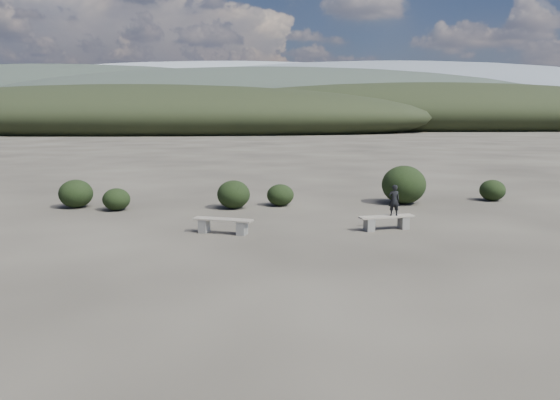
{
  "coord_description": "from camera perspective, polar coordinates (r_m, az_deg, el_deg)",
  "views": [
    {
      "loc": [
        -0.52,
        -12.09,
        3.6
      ],
      "look_at": [
        -0.2,
        3.5,
        1.1
      ],
      "focal_mm": 35.0,
      "sensor_mm": 36.0,
      "label": 1
    }
  ],
  "objects": [
    {
      "name": "seated_person",
      "position": [
        17.24,
        11.82,
        -0.02
      ],
      "size": [
        0.37,
        0.26,
        0.97
      ],
      "primitive_type": "imported",
      "rotation": [
        0.0,
        0.0,
        3.23
      ],
      "color": "black",
      "rests_on": "bench_right"
    },
    {
      "name": "shrub_b",
      "position": [
        20.76,
        -4.87,
        0.58
      ],
      "size": [
        1.25,
        1.25,
        1.07
      ],
      "primitive_type": "ellipsoid",
      "color": "black",
      "rests_on": "ground"
    },
    {
      "name": "shrub_c",
      "position": [
        21.28,
        0.03,
        0.52
      ],
      "size": [
        1.06,
        1.06,
        0.85
      ],
      "primitive_type": "ellipsoid",
      "color": "black",
      "rests_on": "ground"
    },
    {
      "name": "bench_right",
      "position": [
        17.25,
        11.08,
        -2.21
      ],
      "size": [
        1.8,
        0.81,
        0.44
      ],
      "rotation": [
        0.0,
        0.0,
        0.26
      ],
      "color": "slate",
      "rests_on": "ground"
    },
    {
      "name": "bench_left",
      "position": [
        16.48,
        -5.99,
        -2.57
      ],
      "size": [
        1.87,
        0.91,
        0.46
      ],
      "rotation": [
        0.0,
        0.0,
        -0.3
      ],
      "color": "slate",
      "rests_on": "ground"
    },
    {
      "name": "mountain_ridges",
      "position": [
        351.3,
        -2.32,
        10.28
      ],
      "size": [
        500.0,
        400.0,
        56.0
      ],
      "color": "black",
      "rests_on": "ground"
    },
    {
      "name": "shrub_f",
      "position": [
        22.28,
        -20.55,
        0.62
      ],
      "size": [
        1.27,
        1.27,
        1.08
      ],
      "primitive_type": "ellipsoid",
      "color": "black",
      "rests_on": "ground"
    },
    {
      "name": "shrub_d",
      "position": [
        22.29,
        12.81,
        1.57
      ],
      "size": [
        1.74,
        1.74,
        1.53
      ],
      "primitive_type": "ellipsoid",
      "color": "black",
      "rests_on": "ground"
    },
    {
      "name": "shrub_a",
      "position": [
        21.17,
        -16.72,
        0.06
      ],
      "size": [
        1.01,
        1.01,
        0.83
      ],
      "primitive_type": "ellipsoid",
      "color": "black",
      "rests_on": "ground"
    },
    {
      "name": "shrub_e",
      "position": [
        24.17,
        21.32,
        0.95
      ],
      "size": [
        1.04,
        1.04,
        0.87
      ],
      "primitive_type": "ellipsoid",
      "color": "black",
      "rests_on": "ground"
    },
    {
      "name": "ground",
      "position": [
        12.63,
        1.25,
        -7.46
      ],
      "size": [
        1200.0,
        1200.0,
        0.0
      ],
      "primitive_type": "plane",
      "color": "#312D26",
      "rests_on": "ground"
    }
  ]
}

